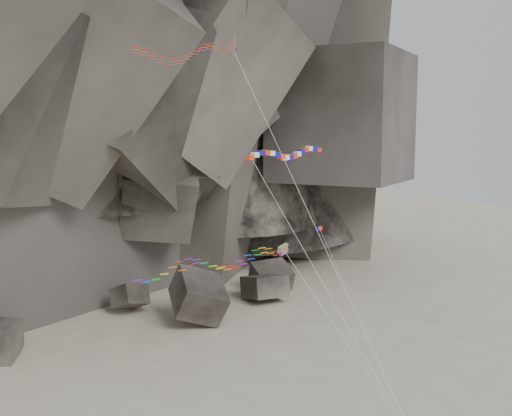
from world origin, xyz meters
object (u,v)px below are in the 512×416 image
delta_kite (180,52)px  banner_kite (287,155)px  parafoil_kite (208,263)px  pennant_kite (335,263)px

delta_kite → banner_kite: bearing=23.1°
banner_kite → delta_kite: bearing=-177.6°
delta_kite → banner_kite: delta_kite is taller
parafoil_kite → banner_kite: bearing=-13.2°
banner_kite → pennant_kite: bearing=-98.6°
banner_kite → pennant_kite: (1.11, -6.19, -9.71)m
banner_kite → pennant_kite: banner_kite is taller
parafoil_kite → pennant_kite: 11.92m
banner_kite → parafoil_kite: bearing=174.6°
delta_kite → parafoil_kite: (3.81, 3.00, -17.76)m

